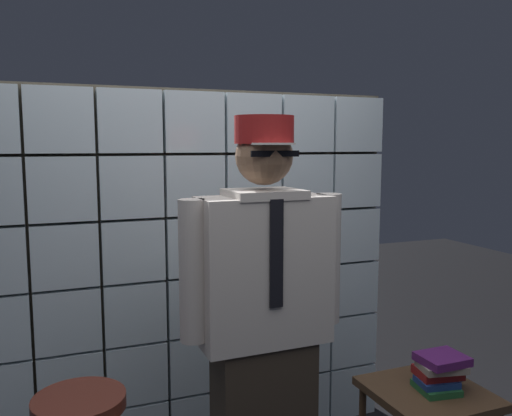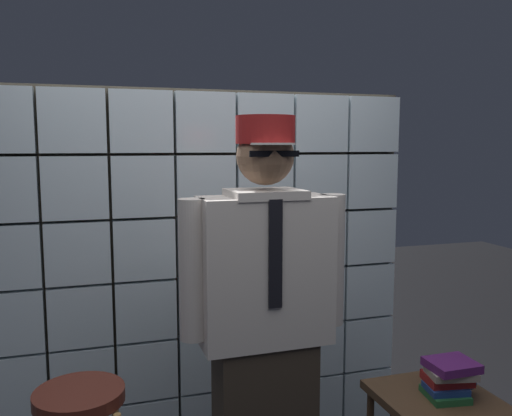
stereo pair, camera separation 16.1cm
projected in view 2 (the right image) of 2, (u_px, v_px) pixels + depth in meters
name	position (u px, v px, depth m)	size (l,w,h in m)	color
glass_block_wall	(206.00, 275.00, 2.91)	(2.36, 0.10, 2.03)	silver
standing_person	(265.00, 325.00, 2.22)	(0.73, 0.31, 1.83)	#382D23
side_table	(437.00, 411.00, 2.45)	(0.52, 0.52, 0.55)	#513823
book_stack	(449.00, 378.00, 2.42)	(0.24, 0.21, 0.17)	#1E592D
coffee_mug	(462.00, 386.00, 2.43)	(0.13, 0.08, 0.09)	navy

